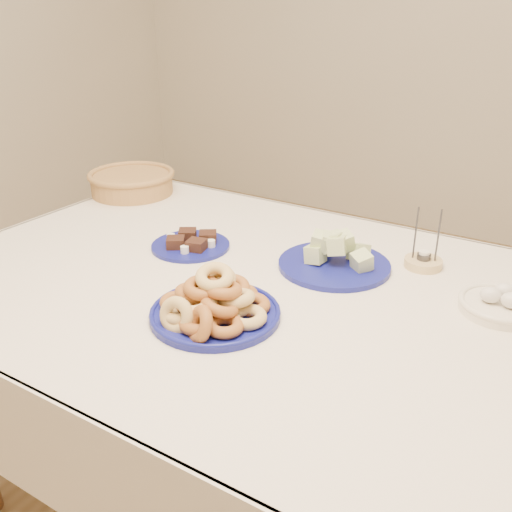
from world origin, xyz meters
name	(u,v)px	position (x,y,z in m)	size (l,w,h in m)	color
dining_table	(267,326)	(0.00, 0.00, 0.64)	(1.71, 1.11, 0.75)	brown
donut_platter	(213,305)	(-0.02, -0.18, 0.78)	(0.32, 0.32, 0.13)	navy
melon_plate	(335,257)	(0.09, 0.19, 0.78)	(0.36, 0.36, 0.10)	navy
brownie_plate	(191,244)	(-0.30, 0.09, 0.76)	(0.28, 0.28, 0.04)	navy
wicker_basket	(132,182)	(-0.77, 0.36, 0.79)	(0.37, 0.37, 0.08)	olive
candle_holder	(423,262)	(0.28, 0.31, 0.76)	(0.11, 0.11, 0.16)	tan
egg_bowl	(500,304)	(0.49, 0.17, 0.77)	(0.20, 0.20, 0.06)	silver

